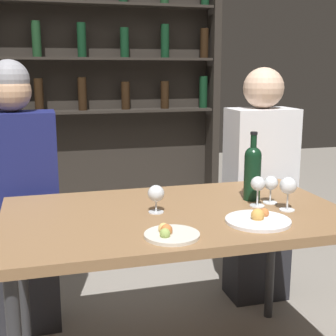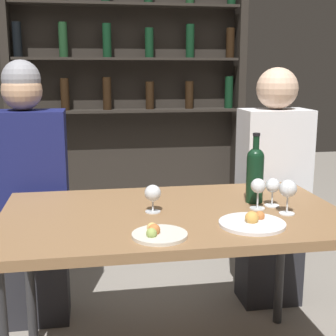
% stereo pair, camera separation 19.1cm
% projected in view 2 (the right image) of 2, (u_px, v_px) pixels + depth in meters
% --- Properties ---
extents(dining_table, '(1.33, 0.79, 0.73)m').
position_uv_depth(dining_table, '(173.00, 227.00, 1.84)').
color(dining_table, olive).
rests_on(dining_table, ground_plane).
extents(wine_rack_wall, '(1.87, 0.21, 2.01)m').
position_uv_depth(wine_rack_wall, '(128.00, 96.00, 3.73)').
color(wine_rack_wall, '#28231E').
rests_on(wine_rack_wall, ground_plane).
extents(wine_bottle, '(0.07, 0.07, 0.29)m').
position_uv_depth(wine_bottle, '(255.00, 172.00, 1.94)').
color(wine_bottle, black).
rests_on(wine_bottle, dining_table).
extents(wine_glass_0, '(0.07, 0.07, 0.11)m').
position_uv_depth(wine_glass_0, '(153.00, 194.00, 1.81)').
color(wine_glass_0, silver).
rests_on(wine_glass_0, dining_table).
extents(wine_glass_1, '(0.06, 0.06, 0.12)m').
position_uv_depth(wine_glass_1, '(273.00, 187.00, 1.89)').
color(wine_glass_1, silver).
rests_on(wine_glass_1, dining_table).
extents(wine_glass_2, '(0.06, 0.06, 0.12)m').
position_uv_depth(wine_glass_2, '(258.00, 187.00, 1.85)').
color(wine_glass_2, silver).
rests_on(wine_glass_2, dining_table).
extents(wine_glass_3, '(0.07, 0.07, 0.14)m').
position_uv_depth(wine_glass_3, '(288.00, 190.00, 1.78)').
color(wine_glass_3, silver).
rests_on(wine_glass_3, dining_table).
extents(food_plate_0, '(0.24, 0.24, 0.05)m').
position_uv_depth(food_plate_0, '(252.00, 222.00, 1.67)').
color(food_plate_0, white).
rests_on(food_plate_0, dining_table).
extents(food_plate_1, '(0.19, 0.19, 0.04)m').
position_uv_depth(food_plate_1, '(158.00, 234.00, 1.55)').
color(food_plate_1, silver).
rests_on(food_plate_1, dining_table).
extents(seated_person_left, '(0.38, 0.22, 1.32)m').
position_uv_depth(seated_person_left, '(29.00, 201.00, 2.30)').
color(seated_person_left, '#26262B').
rests_on(seated_person_left, ground_plane).
extents(seated_person_right, '(0.35, 0.22, 1.28)m').
position_uv_depth(seated_person_right, '(272.00, 194.00, 2.51)').
color(seated_person_right, '#26262B').
rests_on(seated_person_right, ground_plane).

